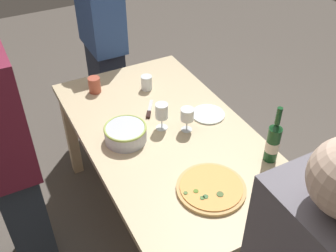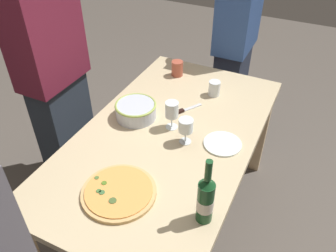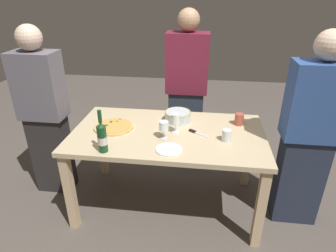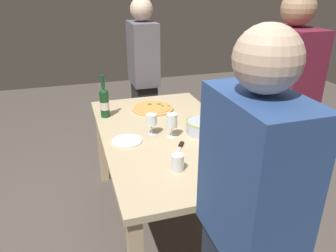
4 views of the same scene
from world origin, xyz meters
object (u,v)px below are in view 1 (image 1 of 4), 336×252
at_px(pizza, 211,188).
at_px(wine_bottle, 273,142).
at_px(wine_glass_by_bottle, 187,116).
at_px(person_guest_left, 103,44).
at_px(dining_table, 168,146).
at_px(serving_bowl, 126,133).
at_px(cup_amber, 147,83).
at_px(wine_glass_near_pizza, 162,112).
at_px(pizza_knife, 149,111).
at_px(cup_ceramic, 95,85).
at_px(side_plate, 208,114).
at_px(person_host, 8,159).

height_order(pizza, wine_bottle, wine_bottle).
relative_size(wine_glass_by_bottle, person_guest_left, 0.09).
bearing_deg(dining_table, wine_bottle, -139.19).
distance_m(serving_bowl, wine_bottle, 0.78).
bearing_deg(cup_amber, wine_glass_by_bottle, -177.81).
xyz_separation_m(pizza, cup_amber, (0.94, -0.11, 0.04)).
distance_m(serving_bowl, wine_glass_near_pizza, 0.23).
distance_m(pizza_knife, person_guest_left, 0.87).
relative_size(dining_table, person_guest_left, 1.00).
bearing_deg(person_guest_left, cup_ceramic, -24.49).
bearing_deg(side_plate, serving_bowl, 88.50).
height_order(wine_glass_near_pizza, person_host, person_host).
bearing_deg(wine_glass_near_pizza, pizza, 179.20).
bearing_deg(pizza, serving_bowl, 22.16).
bearing_deg(person_host, wine_bottle, -17.12).
distance_m(wine_bottle, cup_ceramic, 1.19).
height_order(wine_bottle, person_host, person_host).
xyz_separation_m(serving_bowl, cup_ceramic, (0.54, -0.01, 0.00)).
height_order(pizza_knife, person_host, person_host).
bearing_deg(dining_table, cup_ceramic, 20.10).
bearing_deg(wine_glass_by_bottle, cup_ceramic, 28.06).
distance_m(pizza, cup_amber, 0.95).
xyz_separation_m(pizza, side_plate, (0.52, -0.31, -0.01)).
height_order(wine_glass_near_pizza, wine_glass_by_bottle, wine_glass_near_pizza).
xyz_separation_m(cup_amber, cup_ceramic, (0.12, 0.31, 0.00)).
bearing_deg(cup_ceramic, dining_table, -159.90).
height_order(dining_table, cup_amber, cup_amber).
bearing_deg(wine_bottle, cup_amber, 17.26).
height_order(side_plate, pizza_knife, pizza_knife).
xyz_separation_m(wine_bottle, person_guest_left, (1.54, 0.34, -0.06)).
height_order(pizza, pizza_knife, pizza).
relative_size(wine_glass_near_pizza, pizza_knife, 0.95).
height_order(dining_table, person_guest_left, person_guest_left).
relative_size(pizza, pizza_knife, 1.95).
height_order(pizza, person_host, person_host).
distance_m(side_plate, person_host, 1.13).
distance_m(wine_glass_near_pizza, wine_glass_by_bottle, 0.14).
relative_size(pizza, serving_bowl, 1.43).
xyz_separation_m(dining_table, cup_amber, (0.47, -0.09, 0.14)).
height_order(serving_bowl, person_guest_left, person_guest_left).
bearing_deg(wine_glass_near_pizza, serving_bowl, 90.88).
bearing_deg(serving_bowl, wine_glass_by_bottle, -102.82).
bearing_deg(cup_amber, wine_glass_near_pizza, 166.55).
xyz_separation_m(wine_glass_by_bottle, cup_amber, (0.49, 0.02, -0.05)).
xyz_separation_m(cup_amber, pizza_knife, (-0.24, 0.10, -0.04)).
relative_size(serving_bowl, pizza_knife, 1.37).
height_order(side_plate, person_host, person_host).
bearing_deg(person_host, cup_ceramic, 45.50).
bearing_deg(serving_bowl, pizza, -157.84).
bearing_deg(person_host, cup_amber, 28.61).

